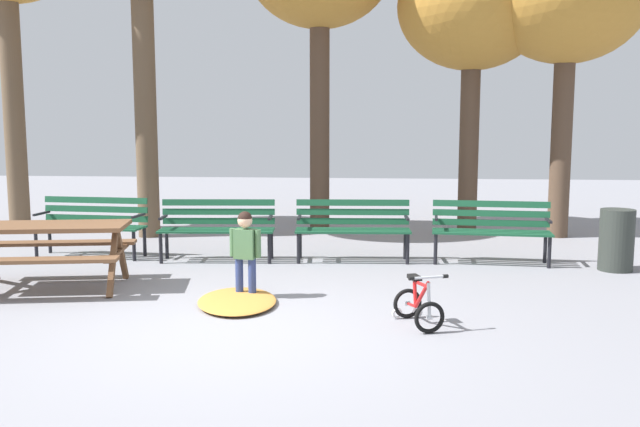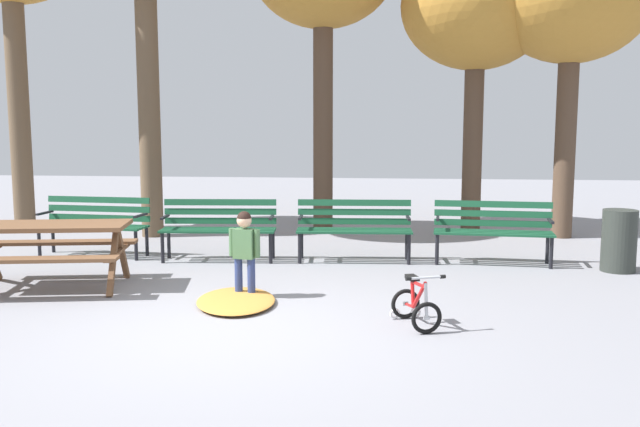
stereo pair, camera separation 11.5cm
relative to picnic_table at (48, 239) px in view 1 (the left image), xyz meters
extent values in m
plane|color=gray|center=(2.45, -1.41, -0.59)|extent=(36.00, 36.00, 0.00)
cube|color=brown|center=(0.00, 0.00, 0.15)|extent=(1.91, 1.07, 0.05)
cube|color=brown|center=(0.10, -0.54, -0.14)|extent=(1.81, 0.55, 0.04)
cube|color=brown|center=(-0.10, 0.54, -0.14)|extent=(1.81, 0.55, 0.04)
cube|color=brown|center=(0.81, -0.11, -0.24)|extent=(0.16, 0.57, 0.76)
cube|color=brown|center=(0.72, 0.38, -0.24)|extent=(0.16, 0.57, 0.76)
cube|color=brown|center=(0.77, 0.14, -0.17)|extent=(0.27, 1.10, 0.04)
cube|color=#195133|center=(-0.32, 2.09, -0.15)|extent=(1.60, 0.20, 0.03)
cube|color=#195133|center=(-0.33, 1.97, -0.15)|extent=(1.60, 0.20, 0.03)
cube|color=#195133|center=(-0.34, 1.85, -0.15)|extent=(1.60, 0.20, 0.03)
cube|color=#195133|center=(-0.35, 1.73, -0.15)|extent=(1.60, 0.20, 0.03)
cube|color=#195133|center=(-0.32, 2.13, -0.05)|extent=(1.60, 0.17, 0.09)
cube|color=#195133|center=(-0.32, 2.13, 0.08)|extent=(1.60, 0.17, 0.09)
cube|color=#195133|center=(-0.32, 2.13, 0.21)|extent=(1.60, 0.17, 0.09)
cylinder|color=black|center=(0.40, 1.69, -0.37)|extent=(0.05, 0.05, 0.44)
cylinder|color=black|center=(0.43, 2.05, -0.37)|extent=(0.05, 0.05, 0.44)
cube|color=black|center=(0.42, 1.87, 0.03)|extent=(0.07, 0.40, 0.03)
cylinder|color=black|center=(-1.09, 1.81, -0.37)|extent=(0.05, 0.05, 0.44)
cylinder|color=black|center=(-1.06, 2.17, -0.37)|extent=(0.05, 0.05, 0.44)
cube|color=black|center=(-1.08, 1.99, 0.03)|extent=(0.07, 0.40, 0.03)
cube|color=#195133|center=(1.55, 1.95, -0.15)|extent=(1.60, 0.19, 0.03)
cube|color=#195133|center=(1.56, 1.83, -0.15)|extent=(1.60, 0.19, 0.03)
cube|color=#195133|center=(1.57, 1.71, -0.15)|extent=(1.60, 0.19, 0.03)
cube|color=#195133|center=(1.58, 1.59, -0.15)|extent=(1.60, 0.19, 0.03)
cube|color=#195133|center=(1.55, 1.99, -0.05)|extent=(1.60, 0.17, 0.09)
cube|color=#195133|center=(1.55, 1.99, 0.08)|extent=(1.60, 0.17, 0.09)
cube|color=#195133|center=(1.55, 1.99, 0.21)|extent=(1.60, 0.17, 0.09)
cylinder|color=black|center=(2.33, 1.67, -0.37)|extent=(0.05, 0.05, 0.44)
cylinder|color=black|center=(2.30, 2.03, -0.37)|extent=(0.05, 0.05, 0.44)
cube|color=black|center=(2.31, 1.85, 0.03)|extent=(0.07, 0.40, 0.03)
cylinder|color=black|center=(0.83, 1.55, -0.37)|extent=(0.05, 0.05, 0.44)
cylinder|color=black|center=(0.80, 1.91, -0.37)|extent=(0.05, 0.05, 0.44)
cube|color=black|center=(0.82, 1.73, 0.03)|extent=(0.07, 0.40, 0.03)
cube|color=#195133|center=(3.46, 2.09, -0.15)|extent=(1.60, 0.16, 0.03)
cube|color=#195133|center=(3.46, 1.97, -0.15)|extent=(1.60, 0.16, 0.03)
cube|color=#195133|center=(3.47, 1.85, -0.15)|extent=(1.60, 0.16, 0.03)
cube|color=#195133|center=(3.48, 1.73, -0.15)|extent=(1.60, 0.16, 0.03)
cube|color=#195133|center=(3.45, 2.13, -0.05)|extent=(1.60, 0.13, 0.09)
cube|color=#195133|center=(3.45, 2.13, 0.08)|extent=(1.60, 0.13, 0.09)
cube|color=#195133|center=(3.45, 2.13, 0.21)|extent=(1.60, 0.13, 0.09)
cylinder|color=black|center=(4.22, 1.80, -0.37)|extent=(0.05, 0.05, 0.44)
cylinder|color=black|center=(4.20, 2.15, -0.37)|extent=(0.05, 0.05, 0.44)
cube|color=black|center=(4.21, 1.97, 0.03)|extent=(0.06, 0.40, 0.03)
cylinder|color=black|center=(2.73, 1.71, -0.37)|extent=(0.05, 0.05, 0.44)
cylinder|color=black|center=(2.71, 2.07, -0.37)|extent=(0.05, 0.05, 0.44)
cube|color=black|center=(2.72, 1.89, 0.03)|extent=(0.06, 0.40, 0.03)
cube|color=#195133|center=(5.38, 2.10, -0.15)|extent=(1.60, 0.19, 0.03)
cube|color=#195133|center=(5.37, 1.98, -0.15)|extent=(1.60, 0.19, 0.03)
cube|color=#195133|center=(5.36, 1.86, -0.15)|extent=(1.60, 0.19, 0.03)
cube|color=#195133|center=(5.35, 1.74, -0.15)|extent=(1.60, 0.19, 0.03)
cube|color=#195133|center=(5.38, 2.14, -0.05)|extent=(1.60, 0.17, 0.09)
cube|color=#195133|center=(5.38, 2.14, 0.08)|extent=(1.60, 0.17, 0.09)
cube|color=#195133|center=(5.38, 2.14, 0.21)|extent=(1.60, 0.17, 0.09)
cylinder|color=black|center=(6.10, 1.70, -0.37)|extent=(0.05, 0.05, 0.44)
cylinder|color=black|center=(6.13, 2.06, -0.37)|extent=(0.05, 0.05, 0.44)
cube|color=black|center=(6.12, 1.88, 0.03)|extent=(0.07, 0.40, 0.03)
cylinder|color=black|center=(4.61, 1.82, -0.37)|extent=(0.05, 0.05, 0.44)
cylinder|color=black|center=(4.63, 2.18, -0.37)|extent=(0.05, 0.05, 0.44)
cube|color=black|center=(4.62, 2.00, 0.03)|extent=(0.07, 0.40, 0.03)
cylinder|color=navy|center=(2.44, -0.22, -0.37)|extent=(0.09, 0.09, 0.44)
cube|color=black|center=(2.44, -0.22, -0.56)|extent=(0.12, 0.18, 0.06)
cylinder|color=navy|center=(2.29, -0.18, -0.37)|extent=(0.09, 0.09, 0.44)
cube|color=black|center=(2.29, -0.18, -0.56)|extent=(0.12, 0.18, 0.06)
cube|color=#477047|center=(2.37, -0.20, 0.02)|extent=(0.26, 0.18, 0.33)
sphere|color=#E0B28E|center=(2.37, -0.20, 0.27)|extent=(0.16, 0.16, 0.16)
sphere|color=black|center=(2.37, -0.20, 0.30)|extent=(0.16, 0.16, 0.16)
cylinder|color=#477047|center=(2.51, -0.23, 0.03)|extent=(0.07, 0.07, 0.31)
cylinder|color=#477047|center=(2.22, -0.17, 0.03)|extent=(0.07, 0.07, 0.31)
torus|color=black|center=(4.31, -1.34, -0.44)|extent=(0.29, 0.14, 0.30)
cylinder|color=silver|center=(4.31, -1.34, -0.44)|extent=(0.06, 0.06, 0.04)
torus|color=black|center=(4.12, -0.86, -0.44)|extent=(0.29, 0.14, 0.30)
cylinder|color=silver|center=(4.12, -0.86, -0.44)|extent=(0.06, 0.06, 0.04)
torus|color=white|center=(4.23, -0.82, -0.54)|extent=(0.11, 0.06, 0.11)
torus|color=white|center=(4.02, -0.89, -0.54)|extent=(0.11, 0.06, 0.11)
cylinder|color=red|center=(4.24, -1.17, -0.27)|extent=(0.14, 0.30, 0.32)
cylinder|color=red|center=(4.19, -1.02, -0.29)|extent=(0.06, 0.08, 0.27)
cylinder|color=red|center=(4.16, -0.95, -0.43)|extent=(0.10, 0.20, 0.05)
cylinder|color=silver|center=(4.30, -1.32, -0.28)|extent=(0.06, 0.08, 0.32)
cylinder|color=red|center=(4.24, -1.15, -0.17)|extent=(0.14, 0.31, 0.05)
cube|color=black|center=(4.18, -1.00, -0.14)|extent=(0.14, 0.19, 0.04)
cylinder|color=silver|center=(4.29, -1.30, -0.07)|extent=(0.33, 0.14, 0.02)
cylinder|color=black|center=(4.45, -1.24, -0.07)|extent=(0.06, 0.05, 0.04)
cylinder|color=black|center=(4.13, -1.36, -0.07)|extent=(0.06, 0.05, 0.04)
ellipsoid|color=#C68438|center=(2.32, -0.47, -0.56)|extent=(1.05, 1.34, 0.07)
cylinder|color=#2D332D|center=(6.94, 1.64, -0.19)|extent=(0.44, 0.44, 0.81)
cylinder|color=brown|center=(-2.64, 4.22, 1.50)|extent=(0.36, 0.36, 4.19)
cylinder|color=brown|center=(-0.09, 3.78, 1.54)|extent=(0.37, 0.37, 4.26)
cylinder|color=brown|center=(2.74, 4.90, 1.30)|extent=(0.36, 0.36, 3.78)
cylinder|color=brown|center=(5.40, 4.84, 0.92)|extent=(0.34, 0.34, 3.03)
ellipsoid|color=#B27A2D|center=(5.40, 4.84, 3.34)|extent=(2.60, 2.60, 2.20)
cylinder|color=brown|center=(6.87, 4.36, 0.96)|extent=(0.34, 0.34, 3.10)
camera|label=1|loc=(3.84, -7.57, 1.34)|focal=38.67mm
camera|label=2|loc=(3.95, -7.56, 1.34)|focal=38.67mm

